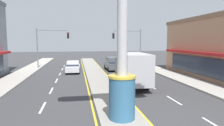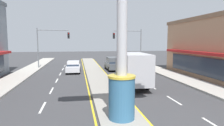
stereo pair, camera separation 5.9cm
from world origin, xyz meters
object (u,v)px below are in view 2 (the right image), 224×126
at_px(district_sign, 122,49).
at_px(box_truck_near_right_lane, 132,68).
at_px(traffic_light_right_side, 131,41).
at_px(sedan_far_right_lane, 73,67).
at_px(traffic_light_left_side, 50,41).
at_px(suv_near_left_lane, 113,63).

xyz_separation_m(district_sign, box_truck_near_right_lane, (2.77, 7.91, -2.12)).
bearing_deg(traffic_light_right_side, sedan_far_right_lane, -153.40).
distance_m(box_truck_near_right_lane, sedan_far_right_lane, 10.92).
height_order(district_sign, traffic_light_right_side, district_sign).
height_order(traffic_light_left_side, traffic_light_right_side, same).
bearing_deg(suv_near_left_lane, sedan_far_right_lane, -169.07).
relative_size(district_sign, sedan_far_right_lane, 1.85).
height_order(district_sign, traffic_light_left_side, district_sign).
bearing_deg(suv_near_left_lane, traffic_light_right_side, 44.67).
distance_m(district_sign, traffic_light_right_side, 22.81).
distance_m(district_sign, box_truck_near_right_lane, 8.65).
bearing_deg(traffic_light_left_side, district_sign, -73.48).
xyz_separation_m(district_sign, sedan_far_right_lane, (-2.84, 17.24, -3.03)).
relative_size(traffic_light_left_side, sedan_far_right_lane, 1.43).
distance_m(box_truck_near_right_lane, suv_near_left_lane, 10.45).
relative_size(traffic_light_left_side, suv_near_left_lane, 1.34).
height_order(traffic_light_right_side, box_truck_near_right_lane, traffic_light_right_side).
xyz_separation_m(district_sign, traffic_light_right_side, (6.43, 21.88, 0.43)).
relative_size(district_sign, suv_near_left_lane, 1.74).
relative_size(traffic_light_left_side, box_truck_near_right_lane, 0.89).
relative_size(district_sign, box_truck_near_right_lane, 1.15).
bearing_deg(traffic_light_right_side, box_truck_near_right_lane, -104.69).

